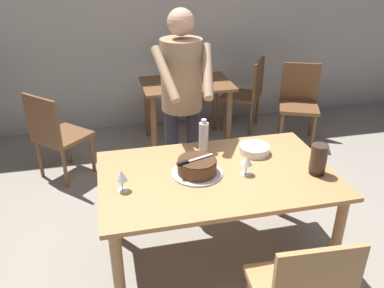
{
  "coord_description": "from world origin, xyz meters",
  "views": [
    {
      "loc": [
        -0.68,
        -2.19,
        2.11
      ],
      "look_at": [
        -0.13,
        0.17,
        0.9
      ],
      "focal_mm": 37.03,
      "sensor_mm": 36.0,
      "label": 1
    }
  ],
  "objects_px": {
    "cake_on_platter": "(197,167)",
    "hurricane_lamp": "(318,159)",
    "main_dining_table": "(217,186)",
    "plate_stack": "(254,149)",
    "wine_glass_near": "(121,176)",
    "background_chair_3": "(299,100)",
    "background_table": "(187,96)",
    "background_chair_1": "(56,133)",
    "cake_knife": "(188,161)",
    "wine_glass_far": "(247,161)",
    "background_chair_2": "(247,92)",
    "person_cutting_cake": "(182,94)",
    "water_bottle": "(204,136)"
  },
  "relations": [
    {
      "from": "person_cutting_cake",
      "to": "background_chair_1",
      "type": "distance_m",
      "value": 1.46
    },
    {
      "from": "wine_glass_near",
      "to": "water_bottle",
      "type": "bearing_deg",
      "value": 33.38
    },
    {
      "from": "water_bottle",
      "to": "background_chair_1",
      "type": "bearing_deg",
      "value": 135.63
    },
    {
      "from": "water_bottle",
      "to": "background_chair_1",
      "type": "xyz_separation_m",
      "value": [
        -1.17,
        1.15,
        -0.37
      ]
    },
    {
      "from": "cake_on_platter",
      "to": "wine_glass_near",
      "type": "xyz_separation_m",
      "value": [
        -0.5,
        -0.09,
        0.05
      ]
    },
    {
      "from": "cake_on_platter",
      "to": "wine_glass_far",
      "type": "bearing_deg",
      "value": -13.75
    },
    {
      "from": "cake_knife",
      "to": "hurricane_lamp",
      "type": "relative_size",
      "value": 1.25
    },
    {
      "from": "main_dining_table",
      "to": "background_chair_1",
      "type": "distance_m",
      "value": 1.9
    },
    {
      "from": "wine_glass_near",
      "to": "background_chair_3",
      "type": "relative_size",
      "value": 0.16
    },
    {
      "from": "cake_knife",
      "to": "background_chair_1",
      "type": "xyz_separation_m",
      "value": [
        -0.98,
        1.49,
        -0.37
      ]
    },
    {
      "from": "wine_glass_near",
      "to": "background_chair_3",
      "type": "distance_m",
      "value": 2.89
    },
    {
      "from": "cake_on_platter",
      "to": "water_bottle",
      "type": "height_order",
      "value": "water_bottle"
    },
    {
      "from": "hurricane_lamp",
      "to": "background_table",
      "type": "bearing_deg",
      "value": 100.95
    },
    {
      "from": "cake_on_platter",
      "to": "background_table",
      "type": "height_order",
      "value": "cake_on_platter"
    },
    {
      "from": "wine_glass_far",
      "to": "hurricane_lamp",
      "type": "relative_size",
      "value": 0.69
    },
    {
      "from": "plate_stack",
      "to": "background_chair_2",
      "type": "bearing_deg",
      "value": 70.79
    },
    {
      "from": "wine_glass_far",
      "to": "background_chair_3",
      "type": "height_order",
      "value": "background_chair_3"
    },
    {
      "from": "wine_glass_near",
      "to": "background_table",
      "type": "height_order",
      "value": "wine_glass_near"
    },
    {
      "from": "background_chair_1",
      "to": "background_chair_2",
      "type": "height_order",
      "value": "same"
    },
    {
      "from": "cake_on_platter",
      "to": "background_table",
      "type": "bearing_deg",
      "value": 79.74
    },
    {
      "from": "cake_on_platter",
      "to": "wine_glass_far",
      "type": "height_order",
      "value": "wine_glass_far"
    },
    {
      "from": "person_cutting_cake",
      "to": "background_chair_2",
      "type": "bearing_deg",
      "value": 53.39
    },
    {
      "from": "main_dining_table",
      "to": "cake_knife",
      "type": "xyz_separation_m",
      "value": [
        -0.2,
        -0.01,
        0.22
      ]
    },
    {
      "from": "plate_stack",
      "to": "person_cutting_cake",
      "type": "relative_size",
      "value": 0.13
    },
    {
      "from": "main_dining_table",
      "to": "person_cutting_cake",
      "type": "relative_size",
      "value": 0.91
    },
    {
      "from": "wine_glass_near",
      "to": "water_bottle",
      "type": "height_order",
      "value": "water_bottle"
    },
    {
      "from": "background_table",
      "to": "background_chair_3",
      "type": "xyz_separation_m",
      "value": [
        1.31,
        -0.19,
        -0.09
      ]
    },
    {
      "from": "background_table",
      "to": "background_chair_1",
      "type": "bearing_deg",
      "value": -159.65
    },
    {
      "from": "cake_knife",
      "to": "background_chair_3",
      "type": "bearing_deg",
      "value": 46.24
    },
    {
      "from": "hurricane_lamp",
      "to": "person_cutting_cake",
      "type": "relative_size",
      "value": 0.12
    },
    {
      "from": "person_cutting_cake",
      "to": "wine_glass_far",
      "type": "bearing_deg",
      "value": -70.08
    },
    {
      "from": "wine_glass_far",
      "to": "background_chair_1",
      "type": "bearing_deg",
      "value": 131.36
    },
    {
      "from": "background_chair_2",
      "to": "main_dining_table",
      "type": "bearing_deg",
      "value": -115.14
    },
    {
      "from": "water_bottle",
      "to": "person_cutting_cake",
      "type": "height_order",
      "value": "person_cutting_cake"
    },
    {
      "from": "wine_glass_far",
      "to": "background_chair_2",
      "type": "height_order",
      "value": "background_chair_2"
    },
    {
      "from": "plate_stack",
      "to": "water_bottle",
      "type": "xyz_separation_m",
      "value": [
        -0.35,
        0.13,
        0.08
      ]
    },
    {
      "from": "hurricane_lamp",
      "to": "person_cutting_cake",
      "type": "height_order",
      "value": "person_cutting_cake"
    },
    {
      "from": "plate_stack",
      "to": "wine_glass_near",
      "type": "height_order",
      "value": "wine_glass_near"
    },
    {
      "from": "main_dining_table",
      "to": "hurricane_lamp",
      "type": "bearing_deg",
      "value": -13.51
    },
    {
      "from": "plate_stack",
      "to": "hurricane_lamp",
      "type": "xyz_separation_m",
      "value": [
        0.3,
        -0.37,
        0.08
      ]
    },
    {
      "from": "water_bottle",
      "to": "background_chair_3",
      "type": "xyz_separation_m",
      "value": [
        1.54,
        1.47,
        -0.37
      ]
    },
    {
      "from": "cake_on_platter",
      "to": "background_table",
      "type": "distance_m",
      "value": 2.03
    },
    {
      "from": "background_chair_3",
      "to": "person_cutting_cake",
      "type": "bearing_deg",
      "value": -145.66
    },
    {
      "from": "plate_stack",
      "to": "person_cutting_cake",
      "type": "distance_m",
      "value": 0.72
    },
    {
      "from": "cake_knife",
      "to": "wine_glass_near",
      "type": "relative_size",
      "value": 1.82
    },
    {
      "from": "background_table",
      "to": "background_chair_2",
      "type": "xyz_separation_m",
      "value": [
        0.82,
        0.23,
        -0.09
      ]
    },
    {
      "from": "water_bottle",
      "to": "hurricane_lamp",
      "type": "xyz_separation_m",
      "value": [
        0.65,
        -0.49,
        -0.01
      ]
    },
    {
      "from": "hurricane_lamp",
      "to": "background_chair_2",
      "type": "distance_m",
      "value": 2.45
    },
    {
      "from": "main_dining_table",
      "to": "background_table",
      "type": "relative_size",
      "value": 1.57
    },
    {
      "from": "cake_on_platter",
      "to": "hurricane_lamp",
      "type": "bearing_deg",
      "value": -12.45
    }
  ]
}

